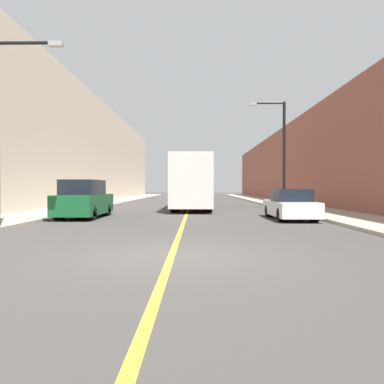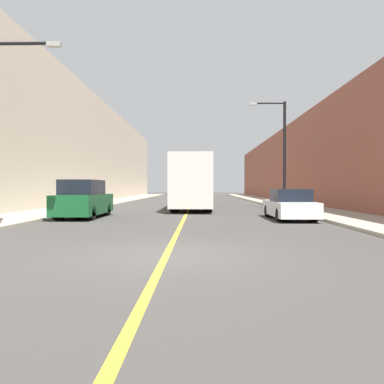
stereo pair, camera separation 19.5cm
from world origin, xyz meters
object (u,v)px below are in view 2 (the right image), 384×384
(street_lamp_left, at_px, (2,120))
(street_lamp_right, at_px, (281,147))
(bus, at_px, (192,182))
(parked_suv_left, at_px, (84,200))
(car_right_near, at_px, (289,206))

(street_lamp_left, height_order, street_lamp_right, street_lamp_right)
(bus, relative_size, parked_suv_left, 2.24)
(parked_suv_left, relative_size, street_lamp_left, 0.71)
(bus, height_order, street_lamp_right, street_lamp_right)
(parked_suv_left, height_order, street_lamp_left, street_lamp_left)
(parked_suv_left, xyz_separation_m, car_right_near, (10.15, -0.75, -0.22))
(car_right_near, xyz_separation_m, street_lamp_right, (1.33, 7.91, 3.64))
(bus, relative_size, street_lamp_left, 1.59)
(bus, bearing_deg, street_lamp_left, -117.10)
(bus, distance_m, street_lamp_left, 14.67)
(street_lamp_left, relative_size, street_lamp_right, 0.91)
(parked_suv_left, distance_m, car_right_near, 10.18)
(parked_suv_left, bearing_deg, car_right_near, -4.20)
(car_right_near, relative_size, street_lamp_right, 0.63)
(bus, distance_m, street_lamp_right, 6.61)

